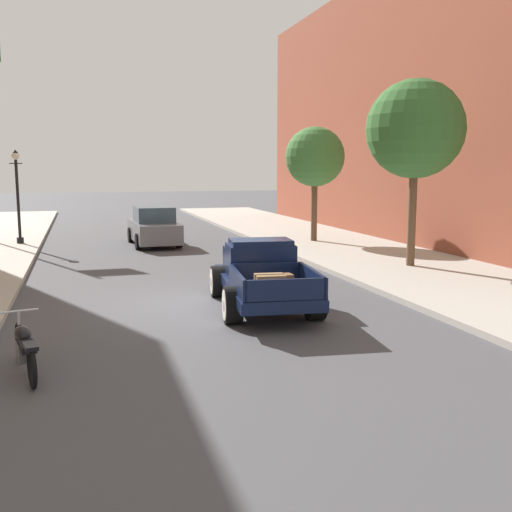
{
  "coord_description": "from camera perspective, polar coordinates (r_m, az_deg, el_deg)",
  "views": [
    {
      "loc": [
        -2.83,
        -14.0,
        3.26
      ],
      "look_at": [
        1.47,
        0.69,
        1.0
      ],
      "focal_mm": 41.98,
      "sensor_mm": 36.0,
      "label": 1
    }
  ],
  "objects": [
    {
      "name": "motorcycle_parked",
      "position": [
        10.27,
        -21.16,
        -8.11
      ],
      "size": [
        0.7,
        2.09,
        0.93
      ],
      "color": "black",
      "rests_on": "ground"
    },
    {
      "name": "street_lamp_far",
      "position": [
        26.64,
        -21.79,
        5.92
      ],
      "size": [
        0.5,
        0.32,
        3.85
      ],
      "color": "black",
      "rests_on": "sidewalk_left"
    },
    {
      "name": "sidewalk_right",
      "position": [
        17.55,
        19.12,
        -2.53
      ],
      "size": [
        5.5,
        64.0,
        0.15
      ],
      "primitive_type": "cube",
      "color": "#ADA89E",
      "rests_on": "ground"
    },
    {
      "name": "building_right_storefront",
      "position": [
        31.22,
        21.4,
        12.7
      ],
      "size": [
        12.0,
        28.0,
        11.82
      ],
      "primitive_type": "cube",
      "color": "brown",
      "rests_on": "ground"
    },
    {
      "name": "ground_plane",
      "position": [
        14.65,
        -4.77,
        -4.49
      ],
      "size": [
        140.0,
        140.0,
        0.0
      ],
      "primitive_type": "plane",
      "color": "#47474C"
    },
    {
      "name": "street_tree_second",
      "position": [
        25.79,
        5.64,
        9.34
      ],
      "size": [
        2.52,
        2.52,
        4.84
      ],
      "color": "brown",
      "rests_on": "sidewalk_right"
    },
    {
      "name": "hotrod_truck_navy",
      "position": [
        14.25,
        0.47,
        -1.73
      ],
      "size": [
        2.54,
        5.07,
        1.58
      ],
      "color": "#0F1938",
      "rests_on": "ground"
    },
    {
      "name": "car_background_grey",
      "position": [
        25.76,
        -9.71,
        2.72
      ],
      "size": [
        1.98,
        4.36,
        1.65
      ],
      "color": "slate",
      "rests_on": "ground"
    },
    {
      "name": "street_tree_nearest",
      "position": [
        19.69,
        14.94,
        11.56
      ],
      "size": [
        3.08,
        3.08,
        5.85
      ],
      "color": "brown",
      "rests_on": "sidewalk_right"
    }
  ]
}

